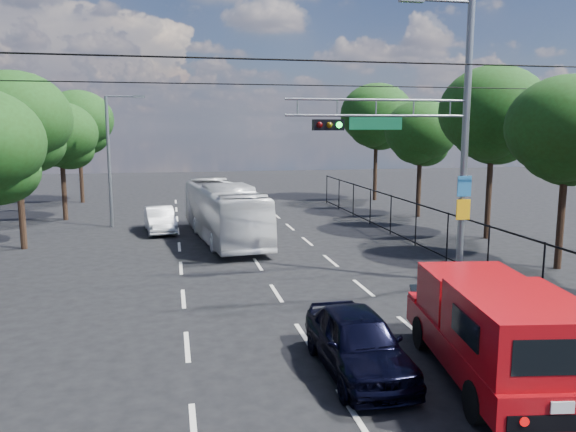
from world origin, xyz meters
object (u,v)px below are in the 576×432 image
object	(u,v)px
signal_mast	(432,131)
navy_hatchback	(358,342)
red_pickup	(494,329)
white_bus	(224,212)
white_van	(160,220)

from	to	relation	value
signal_mast	navy_hatchback	xyz separation A→B (m)	(-4.62, -6.25, -4.54)
red_pickup	white_bus	bearing A→B (deg)	104.07
signal_mast	red_pickup	world-z (taller)	signal_mast
red_pickup	white_bus	size ratio (longest dim) A/B	0.63
red_pickup	white_bus	xyz separation A→B (m)	(-4.15, 16.55, 0.19)
white_van	signal_mast	bearing A→B (deg)	-59.18
signal_mast	navy_hatchback	bearing A→B (deg)	-126.48
navy_hatchback	white_bus	xyz separation A→B (m)	(-1.49, 15.52, 0.67)
red_pickup	white_van	xyz separation A→B (m)	(-7.22, 19.27, -0.53)
signal_mast	white_bus	distance (m)	11.76
navy_hatchback	white_van	bearing A→B (deg)	103.73
white_bus	white_van	bearing A→B (deg)	131.87
navy_hatchback	white_bus	size ratio (longest dim) A/B	0.42
white_van	navy_hatchback	bearing A→B (deg)	-82.57
navy_hatchback	red_pickup	bearing A→B (deg)	-21.44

